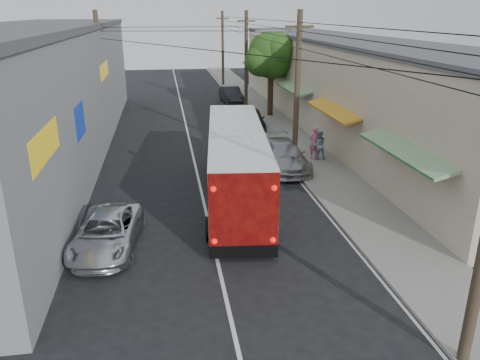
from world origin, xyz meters
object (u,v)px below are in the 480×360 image
(coach_bus, at_px, (236,164))
(pedestrian_far, at_px, (319,145))
(jeepney, at_px, (107,232))
(pedestrian_near, at_px, (314,142))
(parked_car_far, at_px, (231,95))
(parked_suv, at_px, (283,155))
(parked_car_mid, at_px, (252,119))

(coach_bus, height_order, pedestrian_far, coach_bus)
(coach_bus, relative_size, jeepney, 2.52)
(jeepney, relative_size, pedestrian_near, 2.51)
(parked_car_far, xyz_separation_m, pedestrian_far, (2.26, -18.51, 0.22))
(parked_suv, xyz_separation_m, pedestrian_near, (2.06, 1.22, 0.28))
(parked_car_mid, height_order, parked_car_far, parked_car_far)
(coach_bus, relative_size, pedestrian_near, 6.32)
(parked_car_mid, distance_m, pedestrian_near, 8.18)
(jeepney, height_order, parked_suv, parked_suv)
(jeepney, xyz_separation_m, parked_car_mid, (8.30, 16.87, 0.09))
(parked_car_far, relative_size, pedestrian_near, 2.42)
(jeepney, height_order, pedestrian_near, pedestrian_near)
(coach_bus, height_order, parked_car_mid, coach_bus)
(parked_car_mid, xyz_separation_m, pedestrian_near, (2.06, -7.91, 0.30))
(jeepney, distance_m, parked_suv, 11.35)
(coach_bus, bearing_deg, parked_car_mid, 82.87)
(parked_car_mid, bearing_deg, jeepney, -112.54)
(coach_bus, bearing_deg, pedestrian_near, 51.08)
(parked_car_mid, relative_size, parked_car_far, 0.96)
(parked_suv, relative_size, parked_car_mid, 1.21)
(parked_suv, bearing_deg, coach_bus, -129.76)
(parked_car_far, bearing_deg, parked_car_mid, -95.27)
(parked_suv, bearing_deg, pedestrian_far, 21.63)
(jeepney, relative_size, parked_car_far, 1.04)
(parked_car_far, bearing_deg, pedestrian_near, -88.83)
(parked_car_far, bearing_deg, pedestrian_far, -88.30)
(pedestrian_near, bearing_deg, jeepney, 24.34)
(pedestrian_near, bearing_deg, parked_suv, 14.20)
(jeepney, relative_size, parked_car_mid, 1.08)
(parked_car_far, relative_size, pedestrian_far, 2.67)
(parked_suv, xyz_separation_m, pedestrian_far, (2.26, 0.95, 0.20))
(parked_suv, bearing_deg, jeepney, -138.17)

